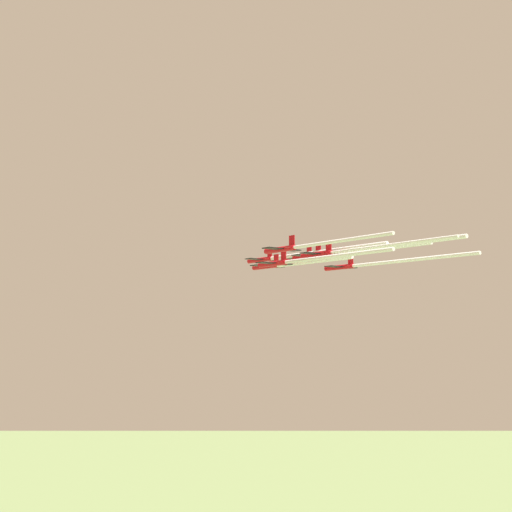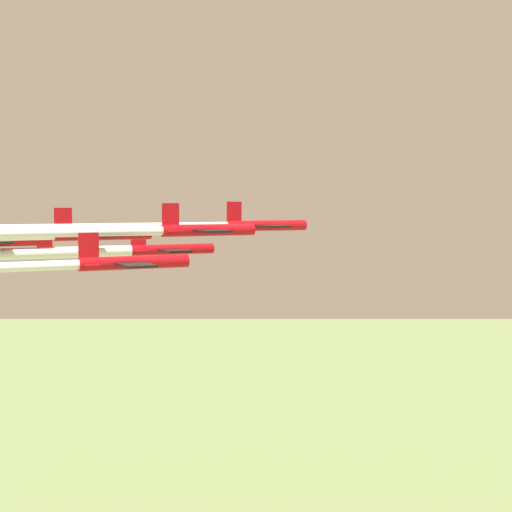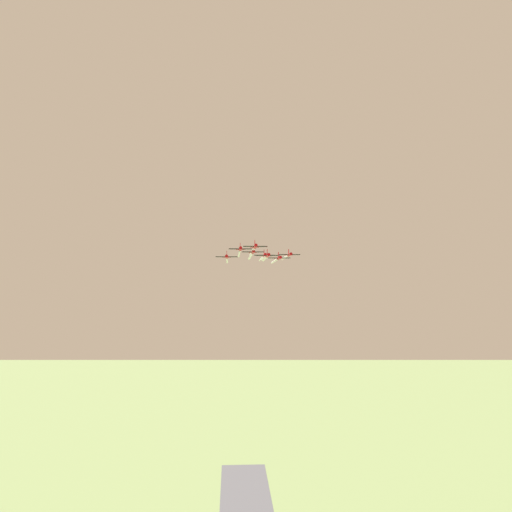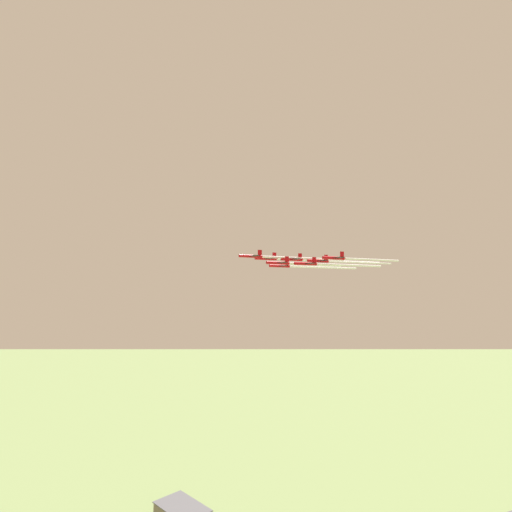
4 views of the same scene
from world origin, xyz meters
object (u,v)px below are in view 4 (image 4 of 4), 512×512
at_px(jet_3, 306,264).
at_px(jet_7, 319,261).
at_px(jet_0, 251,256).
at_px(jet_6, 334,258).
at_px(jet_1, 279,263).
at_px(jet_4, 292,259).
at_px(jet_5, 280,266).
at_px(jet_2, 267,258).

relative_size(jet_3, jet_7, 1.00).
distance_m(jet_0, jet_6, 36.89).
distance_m(jet_0, jet_1, 12.68).
height_order(jet_6, jet_7, jet_6).
xyz_separation_m(jet_0, jet_4, (7.35, 19.87, -0.73)).
bearing_deg(jet_1, jet_3, -120.47).
height_order(jet_0, jet_3, jet_0).
bearing_deg(jet_5, jet_6, -161.22).
bearing_deg(jet_7, jet_0, 78.91).
xyz_separation_m(jet_4, jet_5, (-11.69, 4.32, -2.37)).
xyz_separation_m(jet_1, jet_2, (-11.69, 4.32, 2.92)).
distance_m(jet_0, jet_5, 24.77).
height_order(jet_5, jet_6, jet_6).
xyz_separation_m(jet_1, jet_3, (9.52, 7.77, -0.43)).
bearing_deg(jet_3, jet_7, -59.53).
relative_size(jet_3, jet_4, 1.00).
bearing_deg(jet_2, jet_1, 180.00).
bearing_deg(jet_3, jet_6, -120.47).
relative_size(jet_2, jet_5, 1.00).
xyz_separation_m(jet_3, jet_7, (-2.17, 12.10, 2.03)).
bearing_deg(jet_2, jet_6, -139.64).
distance_m(jet_1, jet_4, 12.52).
xyz_separation_m(jet_2, jet_4, (9.52, 7.77, -0.52)).
bearing_deg(jet_5, jet_0, 120.47).
bearing_deg(jet_2, jet_7, -120.47).
relative_size(jet_2, jet_7, 1.00).
relative_size(jet_0, jet_2, 1.00).
bearing_deg(jet_7, jet_4, 59.53).
distance_m(jet_3, jet_6, 12.52).
bearing_deg(jet_7, jet_1, 90.00).
bearing_deg(jet_0, jet_6, -120.47).
distance_m(jet_3, jet_5, 24.93).
height_order(jet_1, jet_5, jet_5).
xyz_separation_m(jet_4, jet_6, (21.21, 3.45, -0.43)).
bearing_deg(jet_2, jet_3, -150.46).
relative_size(jet_6, jet_7, 1.00).
xyz_separation_m(jet_3, jet_4, (-11.69, 4.32, 2.83)).
height_order(jet_1, jet_2, jet_2).
distance_m(jet_3, jet_7, 12.46).
distance_m(jet_2, jet_6, 32.72).
bearing_deg(jet_6, jet_3, 59.53).
bearing_deg(jet_1, jet_2, -0.00).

